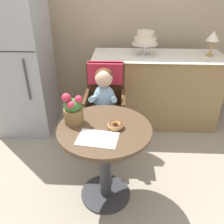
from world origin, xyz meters
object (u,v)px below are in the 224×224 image
Objects in this scene: seated_child at (104,98)px; table_lamp at (213,37)px; wicker_chair at (105,94)px; flower_vase at (73,110)px; tiered_cake_stand at (145,39)px; cafe_table at (105,150)px; donut_front at (116,125)px; refrigerator at (20,63)px.

table_lamp is (1.19, 0.71, 0.44)m from seated_child.
flower_vase is (-0.19, -0.69, 0.19)m from wicker_chair.
tiered_cake_stand is (0.43, 0.56, 0.44)m from wicker_chair.
cafe_table is 5.67× the size of donut_front.
table_lamp is at bearing 0.14° from tiered_cake_stand.
seated_child is (-0.05, 0.59, 0.17)m from cafe_table.
cafe_table is at bearing 177.94° from donut_front.
cafe_table is 0.41m from flower_vase.
seated_child is 2.90× the size of flower_vase.
refrigerator reaches higher than cafe_table.
table_lamp is at bearing 50.97° from donut_front.
cafe_table is at bearing -79.41° from wicker_chair.
donut_front is 1.59m from refrigerator.
tiered_cake_stand is at bearing 77.34° from donut_front.
flower_vase is 1.88m from table_lamp.
flower_vase is at bearing 166.14° from cafe_table.
table_lamp is (1.19, 0.56, 0.48)m from wicker_chair.
seated_child is at bearing -149.12° from table_lamp.
wicker_chair is 0.74m from flower_vase.
table_lamp is 0.17× the size of refrigerator.
cafe_table is 2.53× the size of table_lamp.
flower_vase is at bearing 169.12° from donut_front.
seated_child is at bearing 70.05° from flower_vase.
cafe_table is at bearing -131.26° from table_lamp.
seated_child is at bearing -27.05° from refrigerator.
seated_child is 0.92m from tiered_cake_stand.
seated_child is (-0.00, -0.16, 0.04)m from wicker_chair.
tiered_cake_stand is 1.05× the size of table_lamp.
seated_child is 0.43× the size of refrigerator.
seated_child is 2.42× the size of tiered_cake_stand.
tiered_cake_stand is 0.18× the size of refrigerator.
cafe_table is 1.84m from table_lamp.
refrigerator is at bearing -174.74° from table_lamp.
table_lamp is at bearing 31.84° from wicker_chair.
seated_child is 5.73× the size of donut_front.
wicker_chair is at bearing 100.16° from donut_front.
table_lamp is (1.38, 1.24, 0.28)m from flower_vase.
seated_child is at bearing 94.81° from cafe_table.
refrigerator reaches higher than seated_child.
wicker_chair is at bearing -127.54° from tiered_cake_stand.
cafe_table is 0.42× the size of refrigerator.
donut_front is 1.72m from table_lamp.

